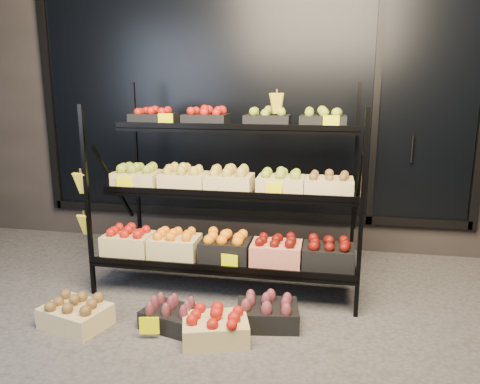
% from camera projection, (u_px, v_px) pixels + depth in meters
% --- Properties ---
extents(ground, '(24.00, 24.00, 0.00)m').
position_uv_depth(ground, '(212.00, 315.00, 3.41)').
color(ground, '#514F4C').
rests_on(ground, ground).
extents(building, '(6.00, 2.08, 3.50)m').
position_uv_depth(building, '(264.00, 75.00, 5.49)').
color(building, '#2D2826').
rests_on(building, ground).
extents(display_rack, '(2.18, 1.02, 1.69)m').
position_uv_depth(display_rack, '(228.00, 192.00, 3.80)').
color(display_rack, black).
rests_on(display_rack, ground).
extents(tag_floor_a, '(0.13, 0.01, 0.12)m').
position_uv_depth(tag_floor_a, '(150.00, 331.00, 3.07)').
color(tag_floor_a, '#E9E900').
rests_on(tag_floor_a, ground).
extents(floor_crate_left, '(0.50, 0.42, 0.21)m').
position_uv_depth(floor_crate_left, '(76.00, 313.00, 3.24)').
color(floor_crate_left, '#DEC780').
rests_on(floor_crate_left, ground).
extents(floor_crate_midleft, '(0.43, 0.37, 0.19)m').
position_uv_depth(floor_crate_midleft, '(171.00, 314.00, 3.23)').
color(floor_crate_midleft, black).
rests_on(floor_crate_midleft, ground).
extents(floor_crate_midright, '(0.50, 0.42, 0.21)m').
position_uv_depth(floor_crate_midright, '(215.00, 326.00, 3.06)').
color(floor_crate_midright, '#DEC780').
rests_on(floor_crate_midright, ground).
extents(floor_crate_right, '(0.46, 0.37, 0.21)m').
position_uv_depth(floor_crate_right, '(268.00, 312.00, 3.25)').
color(floor_crate_right, black).
rests_on(floor_crate_right, ground).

